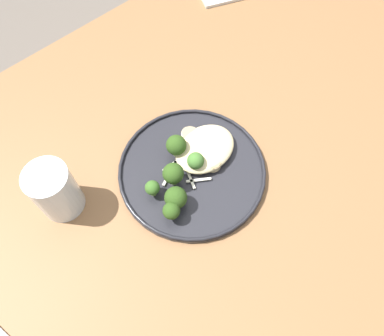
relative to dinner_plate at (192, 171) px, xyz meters
The scene contains 20 objects.
ground 0.75m from the dinner_plate, 168.37° to the left, with size 6.00×6.00×0.00m, color #665B51.
wooden_dining_table 0.10m from the dinner_plate, 168.37° to the left, with size 1.40×1.00×0.74m.
dinner_plate is the anchor object (origin of this frame).
noodle_bed 0.05m from the dinner_plate, 163.53° to the right, with size 0.13×0.10×0.03m.
seared_scallop_tiny_bay 0.06m from the dinner_plate, behind, with size 0.02×0.02×0.01m.
seared_scallop_center_golden 0.05m from the dinner_plate, 121.75° to the right, with size 0.03×0.03×0.02m.
seared_scallop_large_seared 0.04m from the dinner_plate, 149.18° to the left, with size 0.03×0.03×0.02m.
seared_scallop_left_edge 0.08m from the dinner_plate, 161.23° to the right, with size 0.03×0.03×0.01m.
seared_scallop_front_small 0.07m from the dinner_plate, 128.33° to the right, with size 0.03×0.03×0.02m.
broccoli_floret_front_edge 0.03m from the dinner_plate, behind, with size 0.03×0.03×0.05m.
broccoli_floret_rear_charred 0.09m from the dinner_plate, ahead, with size 0.03×0.03×0.04m.
broccoli_floret_small_sprig 0.11m from the dinner_plate, 27.48° to the left, with size 0.03×0.03×0.05m.
broccoli_floret_tall_stalk 0.08m from the dinner_plate, 25.96° to the left, with size 0.04×0.04×0.05m.
broccoli_floret_split_head 0.06m from the dinner_plate, 92.31° to the right, with size 0.04×0.04×0.05m.
broccoli_floret_near_rim 0.06m from the dinner_plate, ahead, with size 0.04×0.04×0.06m.
onion_sliver_long_sliver 0.04m from the dinner_plate, 63.03° to the right, with size 0.05×0.01×0.00m, color silver.
onion_sliver_short_strip 0.04m from the dinner_plate, 30.77° to the right, with size 0.06×0.01×0.00m, color silver.
onion_sliver_curled_piece 0.02m from the dinner_plate, 28.70° to the left, with size 0.05×0.01×0.00m, color silver.
onion_sliver_pale_crescent 0.03m from the dinner_plate, 77.34° to the left, with size 0.05×0.01×0.00m, color silver.
water_glass 0.26m from the dinner_plate, 26.67° to the right, with size 0.08×0.08×0.11m.
Camera 1 is at (0.28, 0.25, 1.41)m, focal length 35.41 mm.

